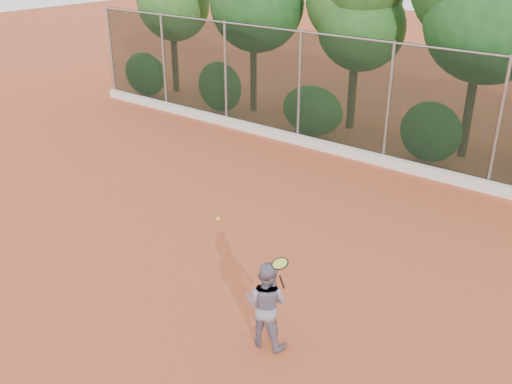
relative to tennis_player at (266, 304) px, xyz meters
The scene contains 6 objects.
ground 2.67m from the tennis_player, 145.87° to the left, with size 80.00×80.00×0.00m, color #B44C2A.
concrete_curb 8.54m from the tennis_player, 104.37° to the left, with size 24.00×0.20×0.30m, color silver.
tennis_player is the anchor object (origin of this frame).
chainlink_fence 8.76m from the tennis_player, 104.08° to the left, with size 24.09×0.09×3.50m.
tennis_racket 1.06m from the tennis_player, 26.18° to the right, with size 0.33×0.33×0.53m.
tennis_ball_in_flight 1.63m from the tennis_player, 167.44° to the left, with size 0.07×0.07×0.07m.
Camera 1 is at (6.61, -7.44, 6.20)m, focal length 40.00 mm.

